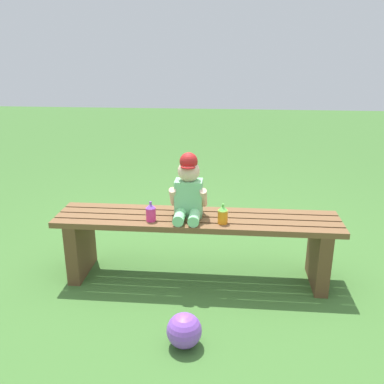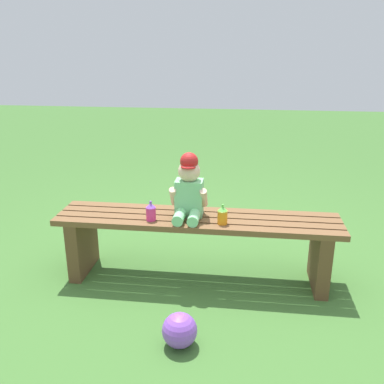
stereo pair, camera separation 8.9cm
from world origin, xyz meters
TOP-DOWN VIEW (x-y plane):
  - ground_plane at (0.00, 0.00)m, footprint 16.00×16.00m
  - park_bench at (0.00, 0.00)m, footprint 1.78×0.36m
  - child_figure at (-0.05, 0.01)m, footprint 0.23×0.27m
  - sippy_cup_left at (-0.28, -0.09)m, footprint 0.06×0.06m
  - sippy_cup_right at (0.16, -0.09)m, footprint 0.06×0.06m
  - toy_ball at (-0.01, -0.67)m, footprint 0.18×0.18m

SIDE VIEW (x-z plane):
  - ground_plane at x=0.00m, z-range 0.00..0.00m
  - toy_ball at x=-0.01m, z-range 0.00..0.18m
  - park_bench at x=0.00m, z-range 0.08..0.51m
  - sippy_cup_left at x=-0.28m, z-range 0.43..0.55m
  - sippy_cup_right at x=0.16m, z-range 0.43..0.55m
  - child_figure at x=-0.05m, z-range 0.41..0.81m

